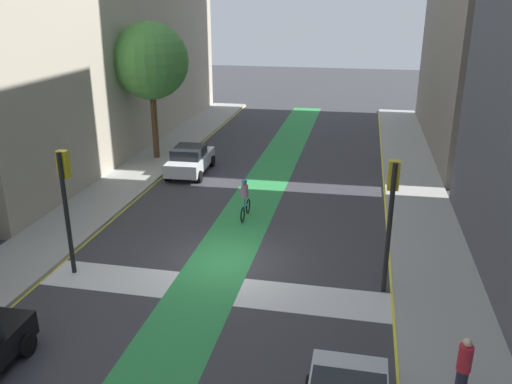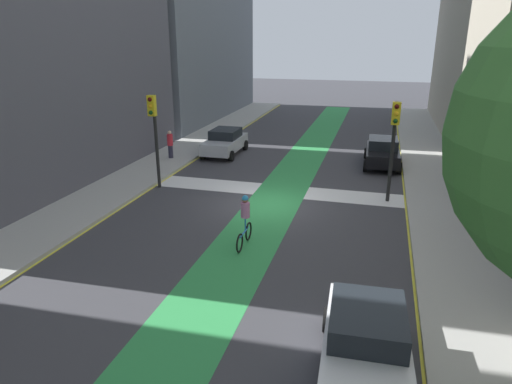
# 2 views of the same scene
# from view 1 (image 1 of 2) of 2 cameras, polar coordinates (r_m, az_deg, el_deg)

# --- Properties ---
(ground_plane) EXTENTS (120.00, 120.00, 0.00)m
(ground_plane) POSITION_cam_1_polar(r_m,az_deg,el_deg) (19.84, -3.18, -7.56)
(ground_plane) COLOR #38383D
(bike_lane_paint) EXTENTS (2.40, 60.00, 0.01)m
(bike_lane_paint) POSITION_cam_1_polar(r_m,az_deg,el_deg) (19.90, -3.91, -7.47)
(bike_lane_paint) COLOR #2D8C47
(bike_lane_paint) RESTS_ON ground_plane
(crosswalk_band) EXTENTS (12.00, 1.80, 0.01)m
(crosswalk_band) POSITION_cam_1_polar(r_m,az_deg,el_deg) (18.16, -4.79, -10.42)
(crosswalk_band) COLOR silver
(crosswalk_band) RESTS_ON ground_plane
(sidewalk_left) EXTENTS (3.00, 60.00, 0.15)m
(sidewalk_left) POSITION_cam_1_polar(r_m,az_deg,el_deg) (22.74, -21.87, -5.10)
(sidewalk_left) COLOR #9E9E99
(sidewalk_left) RESTS_ON ground_plane
(curb_stripe_left) EXTENTS (0.16, 60.00, 0.01)m
(curb_stripe_left) POSITION_cam_1_polar(r_m,az_deg,el_deg) (22.01, -18.55, -5.71)
(curb_stripe_left) COLOR yellow
(curb_stripe_left) RESTS_ON ground_plane
(sidewalk_right) EXTENTS (3.00, 60.00, 0.15)m
(sidewalk_right) POSITION_cam_1_polar(r_m,az_deg,el_deg) (19.49, 18.97, -9.03)
(sidewalk_right) COLOR #9E9E99
(sidewalk_right) RESTS_ON ground_plane
(curb_stripe_right) EXTENTS (0.16, 60.00, 0.01)m
(curb_stripe_right) POSITION_cam_1_polar(r_m,az_deg,el_deg) (19.35, 14.50, -8.98)
(curb_stripe_right) COLOR yellow
(curb_stripe_right) RESTS_ON ground_plane
(traffic_signal_near_right) EXTENTS (0.35, 0.52, 4.51)m
(traffic_signal_near_right) POSITION_cam_1_polar(r_m,az_deg,el_deg) (17.25, 14.48, -1.11)
(traffic_signal_near_right) COLOR black
(traffic_signal_near_right) RESTS_ON ground_plane
(traffic_signal_near_left) EXTENTS (0.35, 0.52, 4.47)m
(traffic_signal_near_left) POSITION_cam_1_polar(r_m,az_deg,el_deg) (19.07, -19.99, 0.27)
(traffic_signal_near_left) COLOR black
(traffic_signal_near_left) RESTS_ON ground_plane
(car_white_left_far) EXTENTS (2.18, 4.28, 1.57)m
(car_white_left_far) POSITION_cam_1_polar(r_m,az_deg,el_deg) (29.61, -7.17, 3.50)
(car_white_left_far) COLOR silver
(car_white_left_far) RESTS_ON ground_plane
(cyclist_in_lane) EXTENTS (0.32, 1.73, 1.86)m
(cyclist_in_lane) POSITION_cam_1_polar(r_m,az_deg,el_deg) (23.23, -1.22, -0.63)
(cyclist_in_lane) COLOR black
(cyclist_in_lane) RESTS_ON ground_plane
(pedestrian_sidewalk_right_a) EXTENTS (0.34, 0.34, 1.64)m
(pedestrian_sidewalk_right_a) POSITION_cam_1_polar(r_m,az_deg,el_deg) (14.10, 21.60, -17.25)
(pedestrian_sidewalk_right_a) COLOR #262638
(pedestrian_sidewalk_right_a) RESTS_ON sidewalk_right
(street_tree_near) EXTENTS (4.40, 4.40, 7.95)m
(street_tree_near) POSITION_cam_1_polar(r_m,az_deg,el_deg) (31.65, -11.38, 13.74)
(street_tree_near) COLOR brown
(street_tree_near) RESTS_ON sidewalk_left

